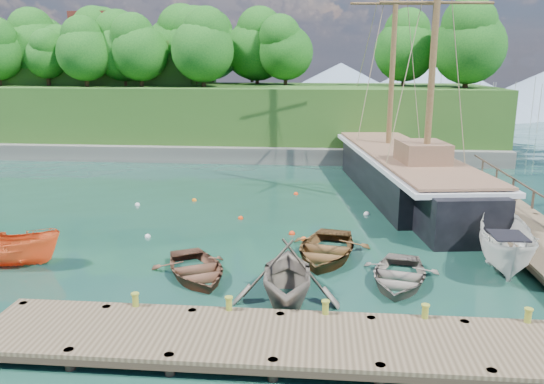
{
  "coord_description": "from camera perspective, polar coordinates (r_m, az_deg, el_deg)",
  "views": [
    {
      "loc": [
        1.7,
        -20.12,
        8.14
      ],
      "look_at": [
        -0.53,
        4.75,
        2.0
      ],
      "focal_mm": 35.0,
      "sensor_mm": 36.0,
      "label": 1
    }
  ],
  "objects": [
    {
      "name": "bollard_1",
      "position": [
        17.3,
        -4.6,
        -14.31
      ],
      "size": [
        0.26,
        0.26,
        0.45
      ],
      "primitive_type": "cylinder",
      "color": "olive",
      "rests_on": "ground"
    },
    {
      "name": "bollard_0",
      "position": [
        18.01,
        -14.32,
        -13.52
      ],
      "size": [
        0.26,
        0.26,
        0.45
      ],
      "primitive_type": "cylinder",
      "color": "olive",
      "rests_on": "ground"
    },
    {
      "name": "ground",
      "position": [
        21.77,
        0.28,
        -8.14
      ],
      "size": [
        160.0,
        160.0,
        0.0
      ],
      "primitive_type": "plane",
      "color": "#14342A",
      "rests_on": "ground"
    },
    {
      "name": "dock_east",
      "position": [
        29.85,
        24.12,
        -2.38
      ],
      "size": [
        3.2,
        24.0,
        1.1
      ],
      "color": "brown",
      "rests_on": "ground"
    },
    {
      "name": "mooring_buoy_6",
      "position": [
        31.92,
        -14.27,
        -1.4
      ],
      "size": [
        0.29,
        0.29,
        0.29
      ],
      "primitive_type": "sphere",
      "color": "silver",
      "rests_on": "ground"
    },
    {
      "name": "rowboat_2",
      "position": [
        22.94,
        5.75,
        -7.05
      ],
      "size": [
        4.36,
        5.48,
        1.02
      ],
      "primitive_type": "imported",
      "rotation": [
        0.0,
        0.0,
        -0.19
      ],
      "color": "brown",
      "rests_on": "ground"
    },
    {
      "name": "mooring_buoy_2",
      "position": [
        25.83,
        2.16,
        -4.57
      ],
      "size": [
        0.31,
        0.31,
        0.31
      ],
      "primitive_type": "sphere",
      "color": "red",
      "rests_on": "ground"
    },
    {
      "name": "rowboat_0",
      "position": [
        21.11,
        -8.14,
        -9.02
      ],
      "size": [
        4.61,
        5.14,
        0.88
      ],
      "primitive_type": "imported",
      "rotation": [
        0.0,
        0.0,
        0.47
      ],
      "color": "brown",
      "rests_on": "ground"
    },
    {
      "name": "schooner",
      "position": [
        34.5,
        13.97,
        1.67
      ],
      "size": [
        7.74,
        27.55,
        20.25
      ],
      "rotation": [
        0.0,
        0.0,
        0.14
      ],
      "color": "black",
      "rests_on": "ground"
    },
    {
      "name": "distant_ridge",
      "position": [
        90.24,
        6.91,
        11.32
      ],
      "size": [
        117.0,
        40.0,
        10.0
      ],
      "color": "#728CA5",
      "rests_on": "ground"
    },
    {
      "name": "mooring_buoy_4",
      "position": [
        32.26,
        -8.36,
        -0.95
      ],
      "size": [
        0.29,
        0.29,
        0.29
      ],
      "primitive_type": "sphere",
      "color": "orange",
      "rests_on": "ground"
    },
    {
      "name": "bollard_2",
      "position": [
        17.09,
        5.71,
        -14.71
      ],
      "size": [
        0.26,
        0.26,
        0.45
      ],
      "primitive_type": "cylinder",
      "color": "olive",
      "rests_on": "ground"
    },
    {
      "name": "mooring_buoy_0",
      "position": [
        26.09,
        -13.22,
        -4.74
      ],
      "size": [
        0.29,
        0.29,
        0.29
      ],
      "primitive_type": "sphere",
      "color": "silver",
      "rests_on": "ground"
    },
    {
      "name": "dock_near",
      "position": [
        15.66,
        5.79,
        -15.76
      ],
      "size": [
        20.0,
        3.2,
        1.1
      ],
      "color": "brown",
      "rests_on": "ground"
    },
    {
      "name": "bollard_3",
      "position": [
        17.4,
        15.97,
        -14.66
      ],
      "size": [
        0.26,
        0.26,
        0.45
      ],
      "primitive_type": "cylinder",
      "color": "olive",
      "rests_on": "ground"
    },
    {
      "name": "mooring_buoy_7",
      "position": [
        25.03,
        3.43,
        -5.19
      ],
      "size": [
        0.31,
        0.31,
        0.31
      ],
      "primitive_type": "sphere",
      "color": "#F25818",
      "rests_on": "ground"
    },
    {
      "name": "mooring_buoy_5",
      "position": [
        33.49,
        2.6,
        -0.27
      ],
      "size": [
        0.3,
        0.3,
        0.3
      ],
      "primitive_type": "sphere",
      "color": "#F33B11",
      "rests_on": "ground"
    },
    {
      "name": "rowboat_1",
      "position": [
        19.01,
        1.57,
        -11.55
      ],
      "size": [
        3.97,
        4.54,
        2.3
      ],
      "primitive_type": "imported",
      "rotation": [
        0.0,
        0.0,
        0.05
      ],
      "color": "#72685C",
      "rests_on": "ground"
    },
    {
      "name": "motorboat_orange",
      "position": [
        24.45,
        -26.2,
        -7.12
      ],
      "size": [
        4.36,
        2.01,
        1.63
      ],
      "primitive_type": "imported",
      "rotation": [
        0.0,
        0.0,
        1.67
      ],
      "color": "orange",
      "rests_on": "ground"
    },
    {
      "name": "mooring_buoy_1",
      "position": [
        28.36,
        -3.4,
        -2.89
      ],
      "size": [
        0.28,
        0.28,
        0.28
      ],
      "primitive_type": "sphere",
      "color": "red",
      "rests_on": "ground"
    },
    {
      "name": "headland",
      "position": [
        53.57,
        -10.86,
        10.79
      ],
      "size": [
        51.0,
        19.31,
        12.9
      ],
      "color": "#474744",
      "rests_on": "ground"
    },
    {
      "name": "bollard_4",
      "position": [
        18.21,
        25.57,
        -14.2
      ],
      "size": [
        0.26,
        0.26,
        0.45
      ],
      "primitive_type": "cylinder",
      "color": "olive",
      "rests_on": "ground"
    },
    {
      "name": "mooring_buoy_3",
      "position": [
        29.5,
        10.14,
        -2.42
      ],
      "size": [
        0.33,
        0.33,
        0.33
      ],
      "primitive_type": "sphere",
      "color": "white",
      "rests_on": "ground"
    },
    {
      "name": "cabin_boat_white",
      "position": [
        23.61,
        23.73,
        -7.58
      ],
      "size": [
        3.21,
        5.77,
        2.11
      ],
      "primitive_type": "imported",
      "rotation": [
        0.0,
        0.0,
        -0.22
      ],
      "color": "silver",
      "rests_on": "ground"
    },
    {
      "name": "rowboat_3",
      "position": [
        20.89,
        13.4,
        -9.52
      ],
      "size": [
        3.84,
        4.74,
        0.87
      ],
      "primitive_type": "imported",
      "rotation": [
        0.0,
        0.0,
        -0.22
      ],
      "color": "slate",
      "rests_on": "ground"
    }
  ]
}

